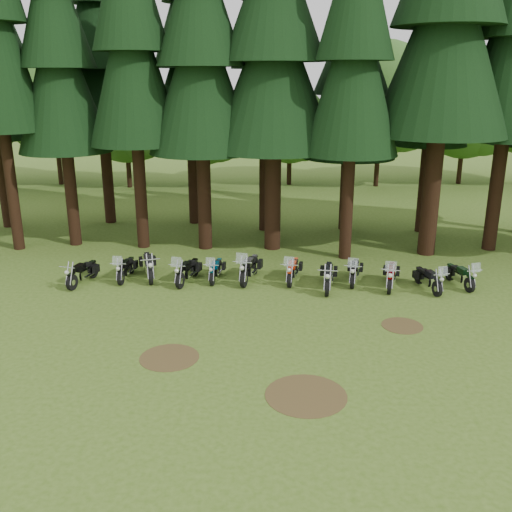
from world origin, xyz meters
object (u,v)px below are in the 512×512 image
Objects in this scene: motorcycle_1 at (126,269)px; motorcycle_2 at (149,266)px; motorcycle_7 at (328,277)px; motorcycle_6 at (293,270)px; motorcycle_10 at (428,280)px; motorcycle_3 at (187,271)px; motorcycle_9 at (391,276)px; motorcycle_11 at (460,276)px; motorcycle_0 at (83,273)px; motorcycle_8 at (354,272)px; motorcycle_5 at (249,269)px; motorcycle_4 at (216,270)px.

motorcycle_1 is 0.94m from motorcycle_2.
motorcycle_2 is at bearing 179.28° from motorcycle_7.
motorcycle_6 is (6.90, -0.05, 0.02)m from motorcycle_1.
motorcycle_10 is at bearing -21.95° from motorcycle_2.
motorcycle_3 is 0.98× the size of motorcycle_9.
motorcycle_6 is 0.97× the size of motorcycle_9.
motorcycle_10 is 1.01× the size of motorcycle_11.
motorcycle_7 is at bearing 164.62° from motorcycle_10.
motorcycle_0 is 11.04m from motorcycle_8.
motorcycle_0 is 1.02× the size of motorcycle_10.
motorcycle_1 is 12.25m from motorcycle_10.
motorcycle_9 reaches higher than motorcycle_2.
motorcycle_5 is 1.07× the size of motorcycle_9.
motorcycle_3 is 2.54m from motorcycle_5.
motorcycle_8 is (2.51, -0.06, -0.01)m from motorcycle_6.
motorcycle_8 reaches higher than motorcycle_10.
motorcycle_7 is 2.51m from motorcycle_9.
motorcycle_11 is (1.38, 0.47, -0.00)m from motorcycle_10.
motorcycle_10 reaches higher than motorcycle_7.
motorcycle_2 reaches higher than motorcycle_7.
motorcycle_7 is 1.08× the size of motorcycle_8.
motorcycle_10 is at bearing 5.85° from motorcycle_5.
motorcycle_3 is at bearing -168.69° from motorcycle_9.
motorcycle_4 is at bearing 21.96° from motorcycle_0.
motorcycle_7 is 1.14× the size of motorcycle_10.
motorcycle_8 is at bearing 2.68° from motorcycle_1.
motorcycle_2 is 5.99m from motorcycle_6.
motorcycle_1 is at bearing 161.22° from motorcycle_10.
motorcycle_11 is (6.69, -0.38, -0.03)m from motorcycle_6.
motorcycle_8 is 1.06× the size of motorcycle_11.
motorcycle_8 is (9.41, -0.11, 0.02)m from motorcycle_1.
motorcycle_1 is 3.73m from motorcycle_4.
motorcycle_4 is at bearing 159.20° from motorcycle_10.
motorcycle_5 reaches higher than motorcycle_4.
motorcycle_6 reaches higher than motorcycle_11.
motorcycle_4 reaches higher than motorcycle_7.
motorcycle_1 is at bearing -167.25° from motorcycle_5.
motorcycle_4 is 0.92× the size of motorcycle_6.
motorcycle_10 is at bearing 11.46° from motorcycle_3.
motorcycle_11 is (9.86, -0.46, 0.01)m from motorcycle_4.
motorcycle_3 reaches higher than motorcycle_7.
motorcycle_2 is at bearing -171.94° from motorcycle_6.
motorcycle_11 is (15.21, 0.17, -0.01)m from motorcycle_0.
motorcycle_3 is 4.30m from motorcycle_6.
motorcycle_5 reaches higher than motorcycle_9.
motorcycle_1 is 9.41m from motorcycle_8.
motorcycle_0 is 0.93× the size of motorcycle_9.
motorcycle_1 is 1.03× the size of motorcycle_4.
motorcycle_3 is at bearing 19.30° from motorcycle_0.
motorcycle_6 is 5.38m from motorcycle_10.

